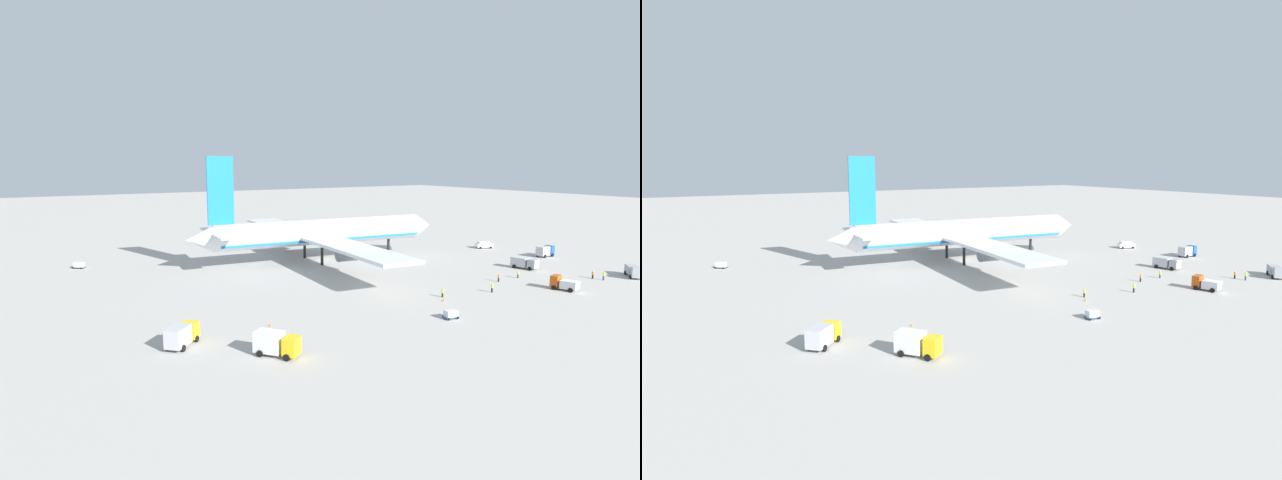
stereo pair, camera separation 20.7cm
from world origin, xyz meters
TOP-DOWN VIEW (x-y plane):
  - ground_plane at (0.00, 0.00)m, footprint 600.00×600.00m
  - airliner at (-1.33, 0.19)m, footprint 66.88×78.47m
  - service_truck_0 at (52.58, -25.06)m, footprint 5.20×2.63m
  - service_truck_1 at (24.81, -49.20)m, footprint 3.71×5.26m
  - service_truck_2 at (-47.37, -41.85)m, footprint 5.71×5.79m
  - service_truck_3 at (35.11, -32.20)m, footprint 3.67×6.13m
  - service_truck_4 at (48.00, -49.97)m, footprint 6.36×5.97m
  - service_truck_5 at (-37.95, -51.37)m, footprint 5.41×6.03m
  - service_van at (49.26, -7.69)m, footprint 5.12×3.43m
  - baggage_cart_0 at (45.88, 19.94)m, footprint 1.82×3.10m
  - baggage_cart_1 at (-7.27, -51.35)m, footprint 2.99×1.76m
  - baggage_cart_2 at (-53.82, 20.91)m, footprint 2.93×2.78m
  - ground_worker_0 at (25.86, -37.86)m, footprint 0.52×0.52m
  - ground_worker_1 at (39.57, -48.37)m, footprint 0.57×0.57m
  - ground_worker_2 at (39.24, -46.23)m, footprint 0.52×0.52m
  - ground_worker_3 at (0.84, -41.15)m, footprint 0.55×0.55m
  - ground_worker_4 at (19.59, -38.03)m, footprint 0.55×0.55m
  - ground_worker_5 at (11.43, -43.39)m, footprint 0.45×0.45m
  - traffic_cone_0 at (-0.89, -43.23)m, footprint 0.36×0.36m
  - traffic_cone_1 at (-33.51, -40.26)m, footprint 0.36×0.36m

SIDE VIEW (x-z plane):
  - ground_plane at x=0.00m, z-range 0.00..0.00m
  - baggage_cart_0 at x=45.88m, z-range 0.07..0.47m
  - traffic_cone_0 at x=-0.89m, z-range 0.00..0.55m
  - traffic_cone_1 at x=-33.51m, z-range 0.00..0.55m
  - baggage_cart_1 at x=-7.27m, z-range 0.07..1.44m
  - baggage_cart_2 at x=-53.82m, z-range 0.07..1.54m
  - ground_worker_3 at x=0.84m, z-range 0.01..1.62m
  - ground_worker_4 at x=19.59m, z-range 0.01..1.63m
  - ground_worker_0 at x=25.86m, z-range 0.01..1.63m
  - ground_worker_2 at x=39.24m, z-range 0.01..1.64m
  - ground_worker_5 at x=11.43m, z-range 0.02..1.77m
  - ground_worker_1 at x=39.57m, z-range 0.02..1.80m
  - service_van at x=49.26m, z-range 0.05..2.02m
  - service_truck_1 at x=24.81m, z-range -0.01..2.67m
  - service_truck_4 at x=48.00m, z-range 0.08..2.67m
  - service_truck_3 at x=35.11m, z-range 0.18..2.72m
  - service_truck_0 at x=52.58m, z-range 0.18..2.95m
  - service_truck_2 at x=-47.37m, z-range 0.14..3.15m
  - service_truck_5 at x=-37.95m, z-range 0.14..3.27m
  - airliner at x=-1.33m, z-range -5.73..20.09m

